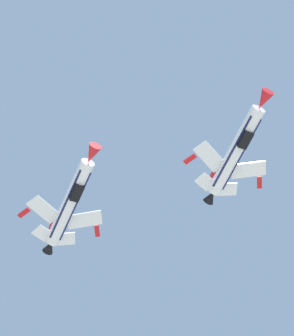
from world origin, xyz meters
name	(u,v)px	position (x,y,z in m)	size (l,w,h in m)	color
fighter_jet_left_wing	(237,149)	(21.69, 34.74, 88.27)	(10.40, 15.86, 4.38)	white
fighter_jet_right_wing	(70,201)	(3.57, 44.46, 86.06)	(10.29, 15.86, 4.38)	white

